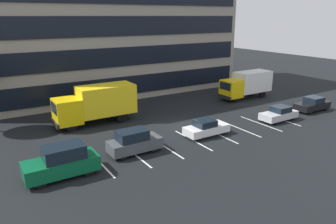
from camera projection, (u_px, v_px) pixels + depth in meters
name	position (u px, v px, depth m)	size (l,w,h in m)	color
ground_plane	(181.00, 125.00, 31.47)	(120.00, 120.00, 0.00)	black
office_building	(107.00, 12.00, 42.88)	(34.67, 13.13, 21.60)	gray
lot_markings	(205.00, 137.00, 28.38)	(19.74, 5.40, 0.01)	silver
box_truck_yellow_all	(97.00, 103.00, 31.51)	(8.08, 2.68, 3.75)	yellow
box_truck_yellow	(247.00, 84.00, 41.37)	(7.34, 2.43, 3.40)	yellow
suv_forest	(62.00, 162.00, 21.19)	(4.82, 2.04, 2.18)	#0C5933
sedan_silver	(279.00, 114.00, 32.72)	(4.14, 1.73, 1.48)	silver
sedan_white	(206.00, 128.00, 28.61)	(4.15, 1.74, 1.49)	white
suv_charcoal	(134.00, 142.00, 24.89)	(4.20, 1.78, 1.90)	#474C51
sedan_black	(312.00, 104.00, 36.10)	(4.39, 1.84, 1.57)	black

